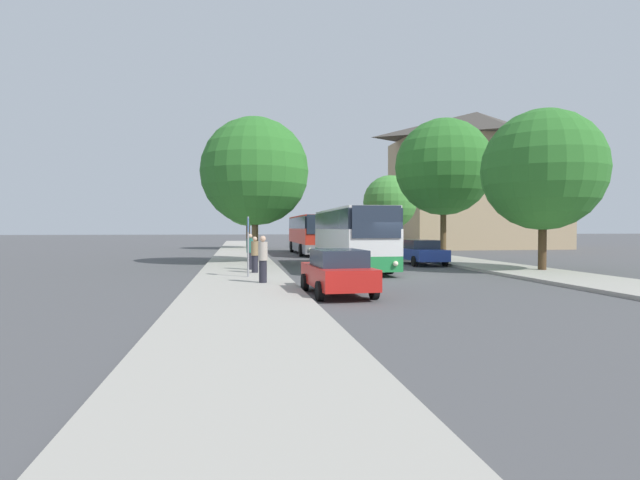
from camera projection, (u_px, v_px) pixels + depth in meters
The scene contains 17 objects.
ground_plane at pixel (396, 277), 22.92m from camera, with size 300.00×300.00×0.00m, color #4C4C4F.
sidewalk_left at pixel (242, 278), 21.78m from camera, with size 4.00×120.00×0.15m, color #A39E93.
sidewalk_right at pixel (535, 273), 24.06m from camera, with size 4.00×120.00×0.15m, color #A39E93.
building_right_background at pixel (476, 180), 55.23m from camera, with size 17.05×10.56×15.08m.
bus_front at pixel (351, 237), 27.48m from camera, with size 2.92×11.27×3.26m.
bus_middle at pixel (310, 234), 42.79m from camera, with size 2.78×12.03×3.26m.
parked_car_left_curb at pixel (338, 272), 16.65m from camera, with size 2.11×4.14×1.53m.
parked_car_right_near at pixel (421, 252), 30.52m from camera, with size 2.15×4.68×1.51m.
bus_stop_sign at pixel (248, 240), 21.33m from camera, with size 0.08×0.45×2.58m.
pedestrian_waiting_near at pixel (250, 251), 25.10m from camera, with size 0.36×0.36×1.80m.
pedestrian_waiting_far at pixel (263, 259), 19.08m from camera, with size 0.36×0.36×1.80m.
pedestrian_walking_back at pixel (255, 254), 23.37m from camera, with size 0.36×0.36×1.69m.
tree_left_near at pixel (248, 198), 52.23m from camera, with size 5.94×5.94×8.26m.
tree_left_far at pixel (255, 172), 30.80m from camera, with size 6.68×6.68×8.93m.
tree_right_near at pixel (543, 170), 24.93m from camera, with size 6.04×6.04×8.03m.
tree_right_mid at pixel (390, 202), 45.15m from camera, with size 4.86×4.86×6.87m.
tree_right_far at pixel (444, 167), 33.57m from camera, with size 6.50×6.50×9.46m.
Camera 1 is at (-7.17, -22.00, 2.25)m, focal length 28.00 mm.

